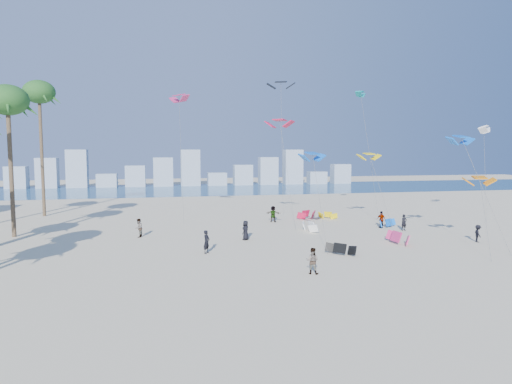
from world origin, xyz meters
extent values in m
plane|color=beige|center=(0.00, 0.00, 0.00)|extent=(220.00, 220.00, 0.00)
plane|color=navy|center=(0.00, 72.00, 0.01)|extent=(220.00, 220.00, 0.00)
imported|color=black|center=(-1.82, 12.30, 0.93)|extent=(0.76, 0.81, 1.86)
imported|color=gray|center=(4.47, 4.85, 0.88)|extent=(1.08, 1.00, 1.77)
imported|color=black|center=(2.23, 16.97, 0.90)|extent=(0.98, 1.04, 1.79)
imported|color=gray|center=(17.52, 20.32, 0.89)|extent=(0.87, 1.13, 1.79)
imported|color=black|center=(22.39, 11.61, 0.78)|extent=(0.86, 1.14, 1.56)
imported|color=gray|center=(7.23, 26.48, 0.93)|extent=(1.79, 1.28, 1.87)
imported|color=black|center=(19.00, 18.27, 0.84)|extent=(0.65, 0.46, 1.68)
imported|color=gray|center=(-7.45, 20.30, 0.89)|extent=(0.85, 0.99, 1.78)
cylinder|color=#595959|center=(7.58, 12.06, 3.98)|extent=(0.10, 3.73, 7.97)
cylinder|color=#595959|center=(7.75, 22.41, 5.73)|extent=(0.90, 3.52, 11.47)
cylinder|color=#595959|center=(17.93, 21.40, 3.92)|extent=(1.34, 3.25, 7.85)
cylinder|color=#595959|center=(-2.99, 28.82, 7.28)|extent=(0.27, 2.29, 14.55)
cylinder|color=#595959|center=(18.64, 25.64, 7.60)|extent=(0.83, 4.05, 15.21)
cylinder|color=#595959|center=(19.74, 7.56, 2.97)|extent=(2.38, 4.66, 5.96)
cylinder|color=#595959|center=(10.17, 33.48, 8.61)|extent=(0.51, 3.35, 17.22)
cylinder|color=#595959|center=(31.29, 21.98, 5.48)|extent=(1.13, 2.59, 10.97)
cylinder|color=#595959|center=(20.51, 8.64, 4.69)|extent=(1.97, 4.06, 9.39)
cylinder|color=brown|center=(-19.09, 23.00, 6.44)|extent=(0.40, 0.40, 12.87)
ellipsoid|color=#1E5621|center=(-19.09, 23.00, 12.87)|extent=(3.80, 3.80, 2.85)
cylinder|color=brown|center=(-19.71, 37.00, 7.68)|extent=(0.40, 0.40, 15.35)
ellipsoid|color=#1E5621|center=(-19.71, 37.00, 15.35)|extent=(3.80, 3.80, 2.85)
cube|color=#9EADBF|center=(-35.80, 82.00, 2.40)|extent=(4.40, 3.00, 4.80)
cube|color=#9EADBF|center=(-29.60, 82.00, 3.30)|extent=(4.40, 3.00, 6.60)
cube|color=#9EADBF|center=(-23.40, 82.00, 4.20)|extent=(4.40, 3.00, 8.40)
cube|color=#9EADBF|center=(-17.20, 82.00, 1.50)|extent=(4.40, 3.00, 3.00)
cube|color=#9EADBF|center=(-11.00, 82.00, 2.40)|extent=(4.40, 3.00, 4.80)
cube|color=#9EADBF|center=(-4.80, 82.00, 3.30)|extent=(4.40, 3.00, 6.60)
cube|color=#9EADBF|center=(1.40, 82.00, 4.20)|extent=(4.40, 3.00, 8.40)
cube|color=#9EADBF|center=(7.60, 82.00, 1.50)|extent=(4.40, 3.00, 3.00)
cube|color=#9EADBF|center=(13.80, 82.00, 2.40)|extent=(4.40, 3.00, 4.80)
cube|color=#9EADBF|center=(20.00, 82.00, 3.30)|extent=(4.40, 3.00, 6.60)
cube|color=#9EADBF|center=(26.20, 82.00, 4.20)|extent=(4.40, 3.00, 8.40)
cube|color=#9EADBF|center=(32.40, 82.00, 1.50)|extent=(4.40, 3.00, 3.00)
cube|color=#9EADBF|center=(38.60, 82.00, 2.40)|extent=(4.40, 3.00, 4.80)
camera|label=1|loc=(-5.27, -22.95, 8.20)|focal=31.43mm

